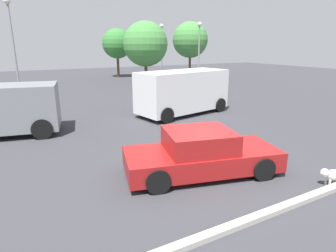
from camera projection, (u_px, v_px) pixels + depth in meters
name	position (u px, v px, depth m)	size (l,w,h in m)	color
ground_plane	(202.00, 168.00, 8.50)	(80.00, 80.00, 0.00)	#38383D
sedan_foreground	(201.00, 154.00, 8.01)	(4.62, 2.77, 1.28)	maroon
dog	(331.00, 174.00, 7.38)	(0.63, 0.39, 0.47)	white
van_white	(183.00, 91.00, 14.89)	(5.28, 2.95, 2.27)	white
parking_curb	(274.00, 211.00, 6.19)	(6.11, 0.20, 0.12)	#B7B2A8
light_post_near	(11.00, 31.00, 19.80)	(0.44, 0.44, 6.67)	gray
light_post_mid	(162.00, 41.00, 29.98)	(0.44, 0.44, 5.70)	gray
light_post_far	(199.00, 41.00, 27.76)	(0.44, 0.44, 5.71)	gray
tree_back_center	(190.00, 40.00, 34.33)	(4.28, 4.28, 6.31)	brown
tree_back_right	(117.00, 44.00, 31.75)	(3.30, 3.30, 5.37)	brown
tree_far_right	(145.00, 44.00, 26.70)	(4.20, 4.20, 5.75)	brown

